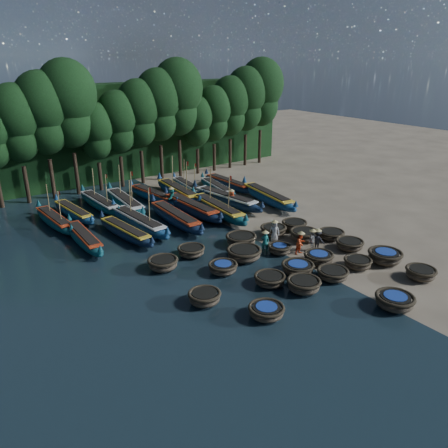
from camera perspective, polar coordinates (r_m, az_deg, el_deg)
ground at (r=31.49m, az=5.42°, el=-2.72°), size 120.00×120.00×0.00m
foliage_wall at (r=49.54m, az=-12.79°, el=11.73°), size 40.00×3.00×10.00m
coracle_3 at (r=25.41m, az=21.40°, el=-9.31°), size 2.54×2.54×0.77m
coracle_4 at (r=29.11m, az=24.31°, el=-5.84°), size 1.97×1.97×0.73m
coracle_5 at (r=23.07m, az=5.55°, el=-11.23°), size 2.13×2.13×0.67m
coracle_6 at (r=25.63m, az=10.37°, el=-7.80°), size 2.14×2.14×0.78m
coracle_7 at (r=27.33m, az=14.02°, el=-6.32°), size 2.29×2.29×0.68m
coracle_8 at (r=29.18m, az=17.07°, el=-4.84°), size 1.85×1.85×0.65m
coracle_9 at (r=30.39m, az=20.29°, el=-3.96°), size 2.73×2.73×0.83m
coracle_10 at (r=24.09m, az=-2.56°, el=-9.51°), size 1.85×1.85×0.74m
coracle_11 at (r=26.04m, az=6.00°, el=-7.19°), size 2.31×2.31×0.68m
coracle_12 at (r=27.62m, az=9.61°, el=-5.64°), size 2.51×2.51×0.67m
coracle_13 at (r=29.15m, az=12.25°, el=-4.29°), size 2.00×2.00×0.72m
coracle_14 at (r=31.69m, az=16.08°, el=-2.56°), size 2.24×2.24×0.70m
coracle_15 at (r=27.25m, az=-0.14°, el=-5.69°), size 2.19×2.19×0.68m
coracle_16 at (r=28.96m, az=2.63°, el=-3.85°), size 2.79×2.79×0.82m
coracle_17 at (r=30.09m, az=7.27°, el=-3.20°), size 1.63×1.63×0.65m
coracle_18 at (r=32.41m, az=10.40°, el=-1.38°), size 2.43×2.43×0.82m
coracle_19 at (r=33.14m, az=13.85°, el=-1.32°), size 1.93×1.93×0.65m
coracle_20 at (r=27.92m, az=-7.98°, el=-5.11°), size 2.36×2.36×0.77m
coracle_21 at (r=29.57m, az=-4.30°, el=-3.51°), size 2.27×2.27×0.69m
coracle_22 at (r=31.12m, az=2.24°, el=-2.01°), size 2.60×2.60×0.80m
coracle_23 at (r=33.04m, az=6.46°, el=-0.80°), size 1.99×1.99×0.73m
coracle_24 at (r=34.29m, az=9.18°, el=-0.11°), size 2.39×2.39×0.72m
long_boat_1 at (r=32.82m, az=-17.82°, el=-1.73°), size 1.50×7.46×1.31m
long_boat_2 at (r=33.17m, az=-12.75°, el=-0.96°), size 2.19×7.42×1.32m
long_boat_3 at (r=34.64m, az=-11.11°, el=0.28°), size 2.22×8.61×3.67m
long_boat_4 at (r=35.23m, az=-6.39°, el=0.91°), size 1.78×8.68×1.53m
long_boat_5 at (r=37.33m, az=-4.32°, el=2.18°), size 1.86×8.77×1.54m
long_boat_6 at (r=36.85m, az=-0.89°, el=2.01°), size 2.10×8.93×3.80m
long_boat_7 at (r=39.33m, az=0.25°, el=3.27°), size 2.83×9.02×1.60m
long_boat_8 at (r=40.27m, az=5.72°, el=3.58°), size 2.75×8.88×1.58m
long_boat_9 at (r=37.11m, az=-21.27°, el=0.49°), size 1.85×7.54×3.21m
long_boat_10 at (r=38.53m, az=-19.06°, el=1.50°), size 2.04×7.29×1.29m
long_boat_11 at (r=40.04m, az=-15.92°, el=2.67°), size 1.82×8.07×3.43m
long_boat_12 at (r=39.53m, az=-12.79°, el=2.79°), size 2.02×8.70×3.70m
long_boat_13 at (r=41.23m, az=-9.27°, el=3.73°), size 2.34×7.85×1.39m
long_boat_14 at (r=41.81m, az=-6.02°, el=4.24°), size 2.12×8.94×3.80m
long_boat_15 at (r=43.66m, az=-4.71°, el=4.87°), size 2.00×7.26×3.10m
long_boat_16 at (r=43.13m, az=-0.92°, el=4.74°), size 2.43×7.38×1.31m
long_boat_17 at (r=44.51m, az=0.53°, el=5.31°), size 1.69×7.90×1.39m
fisherman_0 at (r=31.91m, az=6.61°, el=-0.81°), size 0.83×0.90×1.74m
fisherman_1 at (r=30.05m, az=5.39°, el=-2.11°), size 0.66×0.61×1.71m
fisherman_2 at (r=30.11m, az=9.99°, el=-2.38°), size 0.80×0.64×1.76m
fisherman_3 at (r=30.83m, az=12.10°, el=-2.00°), size 1.05×1.15×1.75m
fisherman_4 at (r=30.68m, az=11.47°, el=-2.00°), size 0.98×0.58×1.76m
fisherman_5 at (r=39.09m, az=-6.84°, el=3.49°), size 1.41×1.65×1.99m
fisherman_6 at (r=38.65m, az=1.01°, el=3.37°), size 0.79×0.94×1.85m
tree_2 at (r=42.60m, az=-25.52°, el=11.92°), size 4.51×4.51×10.63m
tree_3 at (r=42.99m, az=-22.62°, el=13.33°), size 4.92×4.92×11.60m
tree_4 at (r=43.52m, az=-19.74°, el=14.68°), size 5.34×5.34×12.58m
tree_5 at (r=44.56m, az=-16.44°, el=11.65°), size 3.68×3.68×8.68m
tree_6 at (r=45.27m, az=-13.75°, el=12.91°), size 4.09×4.09×9.65m
tree_7 at (r=46.09m, az=-11.11°, el=14.10°), size 4.51×4.51×10.63m
tree_8 at (r=47.03m, az=-8.55°, el=15.22°), size 4.92×4.92×11.60m
tree_9 at (r=48.06m, az=-6.07°, el=16.26°), size 5.34×5.34×12.58m
tree_10 at (r=49.54m, az=-3.58°, el=13.34°), size 3.68×3.68×8.68m
tree_11 at (r=50.70m, az=-1.33°, el=14.32°), size 4.09×4.09×9.65m
tree_12 at (r=51.95m, az=0.83°, el=15.24°), size 4.51×4.51×10.63m
tree_13 at (r=53.28m, az=2.90°, el=16.10°), size 4.92×4.92×11.60m
tree_14 at (r=54.68m, az=4.89°, el=16.89°), size 5.34×5.34×12.58m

